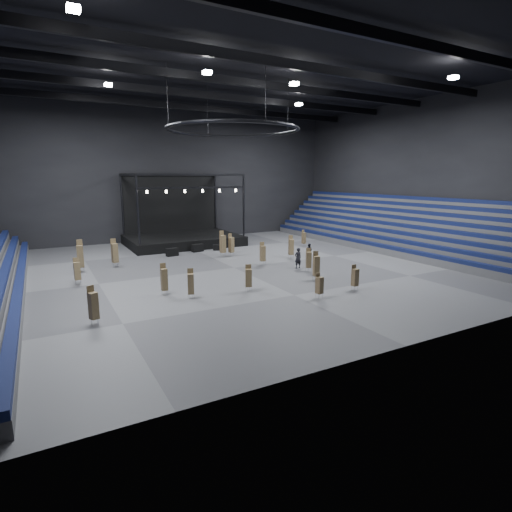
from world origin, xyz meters
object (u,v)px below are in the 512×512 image
flight_case_left (172,252)px  chair_stack_12 (223,243)px  chair_stack_8 (355,277)px  crew_member (309,251)px  chair_stack_14 (249,277)px  chair_stack_3 (93,305)px  chair_stack_4 (164,279)px  chair_stack_13 (231,244)px  man_center (298,258)px  flight_case_right (218,247)px  chair_stack_7 (115,253)px  stage (181,233)px  chair_stack_1 (309,259)px  chair_stack_9 (77,270)px  flight_case_mid (197,248)px  chair_stack_15 (291,247)px  chair_stack_5 (263,253)px  chair_stack_10 (304,238)px  chair_stack_2 (316,266)px  chair_stack_6 (319,285)px  chair_stack_11 (191,283)px

flight_case_left → chair_stack_12: 5.83m
chair_stack_8 → chair_stack_12: size_ratio=0.71×
crew_member → chair_stack_14: bearing=101.0°
chair_stack_3 → chair_stack_4: chair_stack_4 is taller
chair_stack_13 → man_center: size_ratio=1.26×
flight_case_right → chair_stack_7: chair_stack_7 is taller
chair_stack_4 → chair_stack_8: size_ratio=1.19×
stage → chair_stack_1: 21.71m
flight_case_right → chair_stack_13: size_ratio=0.41×
chair_stack_9 → stage: bearing=44.4°
chair_stack_7 → crew_member: 20.33m
flight_case_mid → flight_case_left: bearing=-161.9°
chair_stack_15 → man_center: (-2.09, -4.36, -0.30)m
chair_stack_9 → chair_stack_12: 16.14m
chair_stack_5 → chair_stack_10: chair_stack_5 is taller
chair_stack_15 → chair_stack_12: bearing=158.2°
chair_stack_12 → flight_case_left: bearing=138.9°
chair_stack_4 → chair_stack_5: size_ratio=1.04×
flight_case_left → chair_stack_7: size_ratio=0.47×
flight_case_right → chair_stack_2: bearing=-84.1°
chair_stack_7 → chair_stack_10: chair_stack_7 is taller
chair_stack_4 → chair_stack_13: chair_stack_13 is taller
chair_stack_6 → man_center: bearing=54.4°
flight_case_right → chair_stack_4: 18.80m
chair_stack_3 → chair_stack_11: 7.25m
flight_case_mid → chair_stack_7: bearing=-159.1°
chair_stack_12 → crew_member: 9.60m
chair_stack_7 → man_center: 18.01m
chair_stack_1 → chair_stack_12: (-4.10, 10.50, 0.30)m
chair_stack_4 → chair_stack_3: bearing=-144.3°
chair_stack_15 → chair_stack_1: bearing=-94.1°
chair_stack_1 → stage: bearing=128.8°
chair_stack_11 → chair_stack_14: size_ratio=1.05×
flight_case_mid → chair_stack_6: 21.87m
chair_stack_3 → chair_stack_14: 11.59m
chair_stack_4 → chair_stack_10: 25.16m
chair_stack_2 → chair_stack_15: 9.56m
chair_stack_1 → crew_member: chair_stack_1 is taller
chair_stack_3 → flight_case_right: bearing=26.9°
chair_stack_9 → chair_stack_10: size_ratio=1.05×
chair_stack_5 → man_center: 3.72m
flight_case_right → man_center: size_ratio=0.51×
chair_stack_11 → crew_member: 18.52m
flight_case_mid → chair_stack_2: 18.07m
chair_stack_7 → chair_stack_11: (3.02, -13.62, -0.28)m
chair_stack_5 → chair_stack_11: size_ratio=1.04×
chair_stack_13 → chair_stack_14: chair_stack_13 is taller
chair_stack_4 → chair_stack_11: bearing=-53.2°
flight_case_left → chair_stack_5: bearing=-53.4°
chair_stack_3 → chair_stack_4: (5.45, 4.09, -0.00)m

